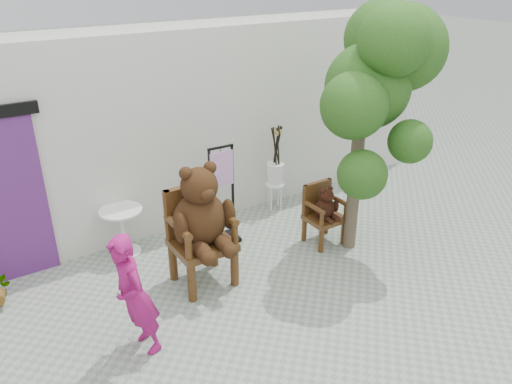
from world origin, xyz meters
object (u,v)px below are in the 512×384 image
chair_big (201,219)px  stool_bucket (275,173)px  person (134,296)px  cafe_table (123,226)px  tree (385,64)px  display_stand (222,206)px  chair_small (324,209)px

chair_big → stool_bucket: 2.38m
chair_big → stool_bucket: chair_big is taller
chair_big → person: size_ratio=1.15×
chair_big → cafe_table: size_ratio=2.36×
tree → chair_big: bearing=169.3°
tree → person: bearing=-175.3°
person → display_stand: (1.91, 1.53, -0.14)m
chair_small → tree: tree is taller
chair_big → display_stand: (0.73, 0.76, -0.35)m
chair_small → person: size_ratio=0.63×
display_stand → stool_bucket: (1.28, 0.48, 0.06)m
stool_bucket → tree: size_ratio=0.42×
chair_big → tree: (2.48, -0.47, 1.73)m
cafe_table → tree: tree is taller
chair_big → person: chair_big is taller
chair_big → cafe_table: (-0.62, 1.24, -0.49)m
person → stool_bucket: (3.20, 2.00, -0.08)m
chair_big → tree: bearing=-10.7°
chair_small → display_stand: bearing=146.7°
display_stand → tree: tree is taller
chair_small → tree: size_ratio=0.26×
person → display_stand: bearing=122.4°
stool_bucket → tree: tree is taller
person → tree: 4.15m
chair_small → tree: (0.51, -0.41, 2.11)m
cafe_table → stool_bucket: stool_bucket is taller
stool_bucket → tree: (0.46, -1.70, 2.01)m
stool_bucket → display_stand: bearing=-159.6°
chair_small → cafe_table: bearing=153.5°
chair_small → stool_bucket: 1.30m
display_stand → stool_bucket: 1.37m
chair_small → stool_bucket: stool_bucket is taller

